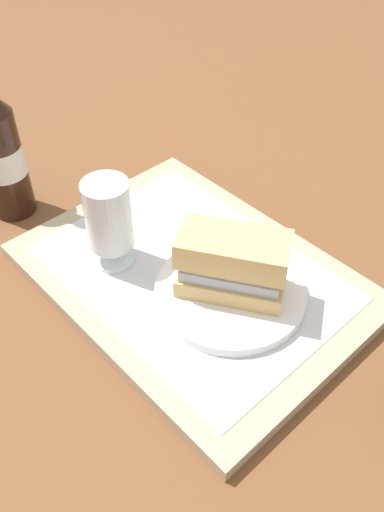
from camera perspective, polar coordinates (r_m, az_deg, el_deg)
ground_plane at (r=0.73m, az=-0.00°, el=-2.84°), size 3.00×3.00×0.00m
tray at (r=0.72m, az=-0.00°, el=-2.29°), size 0.44×0.32×0.02m
placemat at (r=0.71m, az=-0.00°, el=-1.70°), size 0.38×0.27×0.00m
plate at (r=0.68m, az=4.06°, el=-3.79°), size 0.19×0.19×0.01m
sandwich at (r=0.64m, az=3.99°, el=-0.73°), size 0.14×0.12×0.08m
beer_glass at (r=0.69m, az=-8.75°, el=3.83°), size 0.06×0.06×0.12m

